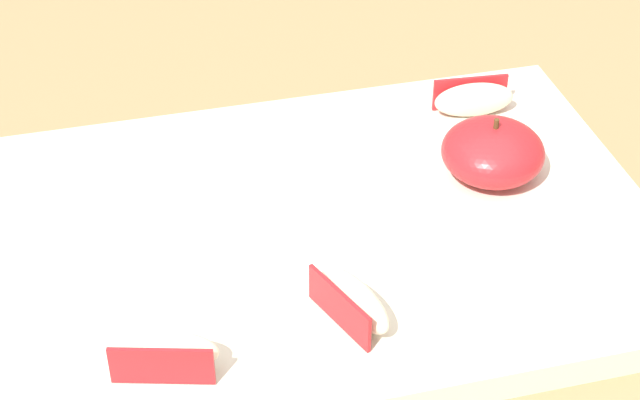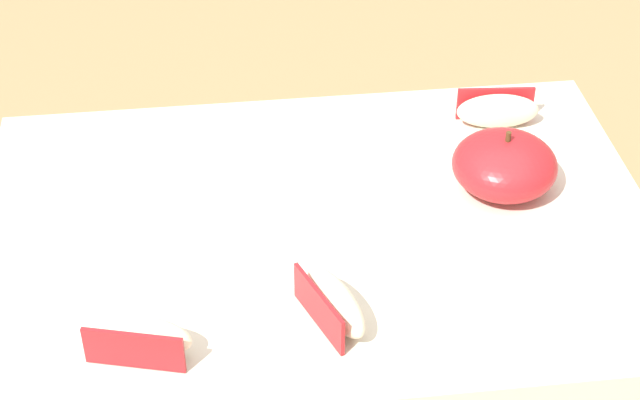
{
  "view_description": "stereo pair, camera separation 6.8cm",
  "coord_description": "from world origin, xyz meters",
  "px_view_note": "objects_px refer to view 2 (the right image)",
  "views": [
    {
      "loc": [
        -0.19,
        -0.56,
        1.18
      ],
      "look_at": [
        -0.06,
        -0.04,
        0.76
      ],
      "focal_mm": 58.73,
      "sensor_mm": 36.0,
      "label": 1
    },
    {
      "loc": [
        -0.13,
        -0.57,
        1.18
      ],
      "look_at": [
        -0.06,
        -0.04,
        0.76
      ],
      "focal_mm": 58.73,
      "sensor_mm": 36.0,
      "label": 2
    }
  ],
  "objects_px": {
    "cutting_board": "(320,236)",
    "apple_half_skin_up": "(505,165)",
    "apple_wedge_back": "(497,110)",
    "apple_wedge_front": "(334,303)",
    "apple_wedge_near_knife": "(139,337)"
  },
  "relations": [
    {
      "from": "cutting_board",
      "to": "apple_half_skin_up",
      "type": "distance_m",
      "value": 0.14
    },
    {
      "from": "apple_wedge_front",
      "to": "apple_wedge_back",
      "type": "xyz_separation_m",
      "value": [
        0.15,
        0.19,
        0.0
      ]
    },
    {
      "from": "apple_half_skin_up",
      "to": "apple_wedge_near_knife",
      "type": "xyz_separation_m",
      "value": [
        -0.25,
        -0.13,
        -0.01
      ]
    },
    {
      "from": "cutting_board",
      "to": "apple_wedge_front",
      "type": "relative_size",
      "value": 6.99
    },
    {
      "from": "apple_half_skin_up",
      "to": "apple_wedge_near_knife",
      "type": "bearing_deg",
      "value": -152.26
    },
    {
      "from": "apple_wedge_back",
      "to": "apple_wedge_front",
      "type": "bearing_deg",
      "value": -127.78
    },
    {
      "from": "apple_wedge_front",
      "to": "apple_wedge_near_knife",
      "type": "relative_size",
      "value": 1.0
    },
    {
      "from": "apple_wedge_back",
      "to": "apple_half_skin_up",
      "type": "bearing_deg",
      "value": -101.58
    },
    {
      "from": "cutting_board",
      "to": "apple_half_skin_up",
      "type": "bearing_deg",
      "value": 10.41
    },
    {
      "from": "apple_wedge_front",
      "to": "apple_wedge_back",
      "type": "distance_m",
      "value": 0.24
    },
    {
      "from": "cutting_board",
      "to": "apple_wedge_back",
      "type": "height_order",
      "value": "apple_wedge_back"
    },
    {
      "from": "apple_half_skin_up",
      "to": "apple_wedge_back",
      "type": "xyz_separation_m",
      "value": [
        0.02,
        0.08,
        -0.01
      ]
    },
    {
      "from": "apple_wedge_near_knife",
      "to": "apple_wedge_back",
      "type": "bearing_deg",
      "value": 38.27
    },
    {
      "from": "apple_wedge_front",
      "to": "apple_wedge_near_knife",
      "type": "bearing_deg",
      "value": -172.5
    },
    {
      "from": "apple_half_skin_up",
      "to": "apple_wedge_front",
      "type": "xyz_separation_m",
      "value": [
        -0.13,
        -0.11,
        -0.01
      ]
    }
  ]
}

